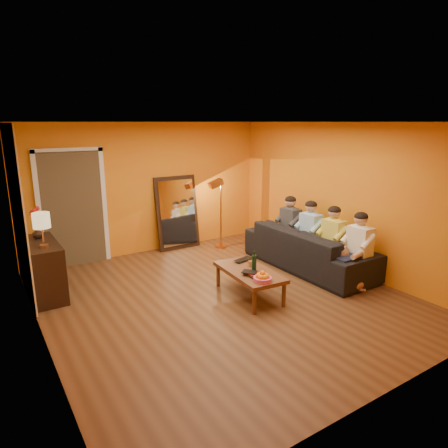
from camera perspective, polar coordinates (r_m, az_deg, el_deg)
room_shell at (r=6.08m, az=-2.12°, el=2.04°), size 5.00×5.50×2.60m
white_accent at (r=6.65m, az=-27.43°, el=1.48°), size 0.02×1.90×2.58m
doorway_recess at (r=7.88m, az=-20.95°, el=2.09°), size 1.06×0.30×2.10m
door_jamb_left at (r=7.67m, az=-24.90°, el=1.39°), size 0.08×0.06×2.20m
door_jamb_right at (r=7.90m, az=-16.73°, el=2.46°), size 0.08×0.06×2.20m
door_header at (r=7.62m, az=-21.48°, el=9.81°), size 1.22×0.06×0.08m
mirror_frame at (r=8.40m, az=-6.72°, el=1.64°), size 0.92×0.27×1.51m
mirror_glass at (r=8.36m, az=-6.60°, el=1.59°), size 0.78×0.21×1.35m
sideboard at (r=6.71m, az=-24.31°, el=-5.86°), size 0.44×1.18×0.85m
table_lamp at (r=6.23m, az=-24.52°, el=-0.82°), size 0.24×0.24×0.51m
sofa at (r=7.41m, az=11.96°, el=-3.41°), size 2.56×1.00×0.75m
coffee_table at (r=6.17m, az=3.61°, el=-8.41°), size 0.72×1.27×0.42m
floor_lamp at (r=8.35m, az=-0.45°, el=1.38°), size 0.33×0.28×1.44m
dog at (r=6.68m, az=17.40°, el=-6.02°), size 0.39×0.60×0.69m
person_far_left at (r=6.80m, az=18.75°, el=-3.40°), size 0.70×0.44×1.22m
person_mid_left at (r=7.14m, az=15.33°, el=-2.32°), size 0.70×0.44×1.22m
person_mid_right at (r=7.50m, az=12.23°, el=-1.33°), size 0.70×0.44×1.22m
person_far_right at (r=7.88m, az=9.43°, el=-0.43°), size 0.70×0.44×1.22m
fruit_bowl at (r=5.68m, az=5.54°, el=-7.39°), size 0.26×0.26×0.16m
wine_bottle at (r=6.03m, az=4.33°, el=-5.26°), size 0.07×0.07×0.31m
tumbler at (r=6.24m, az=3.88°, el=-5.67°), size 0.11×0.11×0.09m
laptop at (r=6.46m, az=3.09°, el=-5.23°), size 0.39×0.30×0.03m
book_lower at (r=5.84m, az=3.37°, el=-7.42°), size 0.19×0.25×0.02m
book_mid at (r=5.85m, az=3.40°, el=-7.19°), size 0.19×0.24×0.02m
book_upper at (r=5.82m, az=3.44°, el=-7.11°), size 0.25×0.26×0.02m
vase at (r=6.80m, az=-25.08°, el=-1.17°), size 0.16×0.16×0.17m
flowers at (r=6.73m, az=-25.34°, el=1.21°), size 0.17×0.17×0.51m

